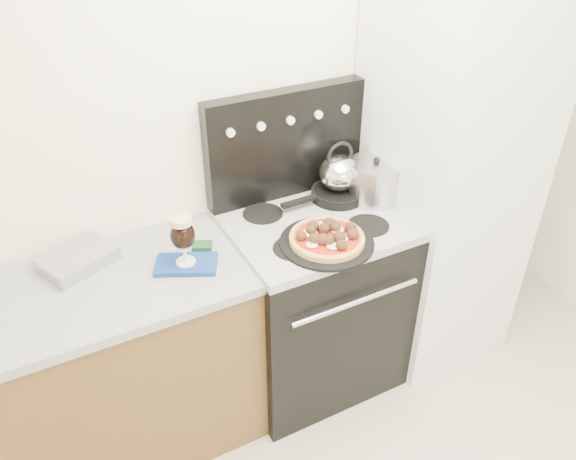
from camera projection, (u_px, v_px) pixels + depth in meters
room_shell at (449, 276)px, 1.59m from camera, size 3.52×3.01×2.52m
base_cabinet at (77, 384)px, 2.32m from camera, size 1.45×0.60×0.86m
countertop at (52, 301)px, 2.07m from camera, size 1.48×0.63×0.04m
stove_body at (312, 303)px, 2.72m from camera, size 0.76×0.65×0.88m
cooktop at (315, 224)px, 2.47m from camera, size 0.76×0.65×0.04m
backguard at (286, 144)px, 2.52m from camera, size 0.76×0.08×0.50m
fridge at (443, 181)px, 2.69m from camera, size 0.64×0.68×1.90m
foil_sheet at (78, 259)px, 2.20m from camera, size 0.32×0.29×0.05m
oven_mitt at (186, 264)px, 2.20m from camera, size 0.28×0.23×0.02m
beer_glass at (183, 240)px, 2.14m from camera, size 0.10×0.10×0.21m
pizza_pan at (327, 242)px, 2.30m from camera, size 0.49×0.49×0.01m
pizza at (327, 237)px, 2.29m from camera, size 0.38×0.38×0.04m
skillet at (338, 194)px, 2.60m from camera, size 0.25×0.25×0.04m
tea_kettle at (339, 170)px, 2.54m from camera, size 0.22×0.22×0.20m
stock_pot at (375, 182)px, 2.57m from camera, size 0.30×0.30×0.17m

